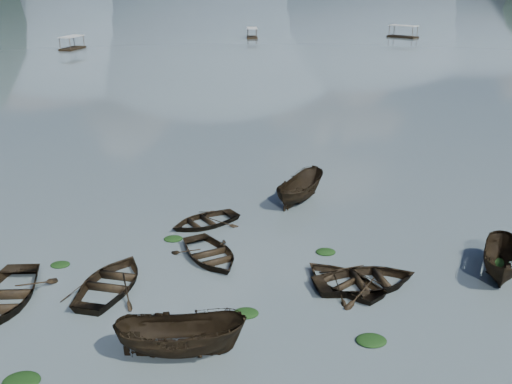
{
  "coord_description": "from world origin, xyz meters",
  "views": [
    {
      "loc": [
        -0.15,
        -15.83,
        12.68
      ],
      "look_at": [
        0.0,
        12.0,
        2.0
      ],
      "focal_mm": 40.0,
      "sensor_mm": 36.0,
      "label": 1
    }
  ],
  "objects_px": {
    "rowboat_3": "(342,285)",
    "pontoon_centre": "(252,38)",
    "rowboat_0": "(4,302)",
    "pontoon_left": "(73,49)"
  },
  "relations": [
    {
      "from": "rowboat_3",
      "to": "pontoon_centre",
      "type": "relative_size",
      "value": 0.75
    },
    {
      "from": "rowboat_0",
      "to": "rowboat_3",
      "type": "relative_size",
      "value": 1.27
    },
    {
      "from": "rowboat_3",
      "to": "pontoon_left",
      "type": "bearing_deg",
      "value": -107.51
    },
    {
      "from": "rowboat_0",
      "to": "pontoon_left",
      "type": "relative_size",
      "value": 0.87
    },
    {
      "from": "pontoon_left",
      "to": "pontoon_centre",
      "type": "relative_size",
      "value": 1.1
    },
    {
      "from": "pontoon_left",
      "to": "pontoon_centre",
      "type": "bearing_deg",
      "value": 42.28
    },
    {
      "from": "rowboat_0",
      "to": "pontoon_left",
      "type": "xyz_separation_m",
      "value": [
        -22.01,
        84.29,
        0.0
      ]
    },
    {
      "from": "rowboat_0",
      "to": "rowboat_3",
      "type": "height_order",
      "value": "rowboat_0"
    },
    {
      "from": "rowboat_0",
      "to": "pontoon_left",
      "type": "bearing_deg",
      "value": 102.32
    },
    {
      "from": "rowboat_0",
      "to": "pontoon_left",
      "type": "distance_m",
      "value": 87.12
    }
  ]
}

